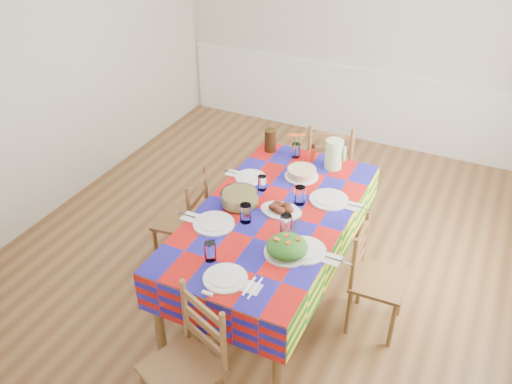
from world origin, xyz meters
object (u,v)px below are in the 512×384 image
Objects in this scene: chair_near at (188,366)px; chair_right at (373,279)px; chair_left at (185,220)px; chair_far at (329,168)px; green_pitcher at (334,154)px; tea_pitcher at (270,140)px; meat_platter at (281,209)px; dining_table at (273,222)px.

chair_near is 1.55m from chair_right.
chair_left is at bearing 87.33° from chair_right.
chair_left is (-0.85, -1.31, -0.04)m from chair_far.
tea_pitcher is at bearing 176.58° from green_pitcher.
chair_far is 1.55m from chair_right.
chair_right is (1.67, -0.01, -0.01)m from chair_left.
chair_far reaches higher than chair_right.
meat_platter is 0.33× the size of chair_near.
tea_pitcher reaches higher than dining_table.
chair_right is at bearing 82.34° from chair_left.
green_pitcher is at bearing 77.47° from dining_table.
tea_pitcher is at bearing 122.54° from chair_near.
dining_table is 7.90× the size of green_pitcher.
green_pitcher is at bearing -3.42° from tea_pitcher.
dining_table is at bearing 87.45° from chair_right.
chair_near is at bearing 145.67° from chair_right.
tea_pitcher is (-0.48, 0.85, 0.08)m from meat_platter.
tea_pitcher is 0.23× the size of chair_right.
chair_left is (-0.85, 1.32, -0.03)m from chair_near.
chair_left is 1.01× the size of chair_right.
chair_near is 0.97× the size of chair_far.
meat_platter reaches higher than dining_table.
meat_platter is at bearing 36.75° from dining_table.
meat_platter is at bearing 84.59° from chair_left.
meat_platter is at bearing -99.77° from green_pitcher.
chair_left is 1.67m from chair_right.
tea_pitcher is (-0.43, 0.88, 0.20)m from dining_table.
chair_left reaches higher than dining_table.
meat_platter is 1.57× the size of tea_pitcher.
meat_platter is 1.25× the size of green_pitcher.
dining_table is 1.34m from chair_near.
chair_left is (-1.02, -0.84, -0.48)m from green_pitcher.
meat_platter is 0.35× the size of chair_left.
chair_far reaches higher than meat_platter.
meat_platter is at bearing 75.55° from chair_far.
dining_table is 1.33m from chair_far.
dining_table is at bearing 73.38° from chair_far.
chair_right is (0.82, 1.31, -0.03)m from chair_near.
chair_left is (-0.83, 0.01, -0.26)m from dining_table.
green_pitcher reaches higher than chair_left.
green_pitcher is 0.66m from chair_far.
tea_pitcher is 1.61m from chair_right.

